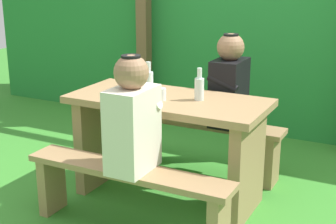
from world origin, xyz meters
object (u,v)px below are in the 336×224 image
at_px(picnic_table, 168,131).
at_px(bottle_right, 148,84).
at_px(drinking_glass, 161,94).
at_px(bench_near, 128,186).
at_px(bench_far, 199,134).
at_px(person_white_shirt, 133,118).
at_px(person_black_coat, 229,84).
at_px(bottle_left, 199,88).

xyz_separation_m(picnic_table, bottle_right, (-0.11, -0.08, 0.35)).
relative_size(picnic_table, drinking_glass, 16.64).
distance_m(picnic_table, bench_near, 0.59).
distance_m(bench_far, person_white_shirt, 1.20).
height_order(person_black_coat, drinking_glass, person_black_coat).
bearing_deg(drinking_glass, person_white_shirt, -82.95).
bearing_deg(person_black_coat, bottle_right, -119.66).
bearing_deg(bench_near, bottle_right, 103.16).
distance_m(person_black_coat, drinking_glass, 0.69).
relative_size(bench_near, bottle_right, 5.43).
xyz_separation_m(picnic_table, person_white_shirt, (0.04, -0.55, 0.26)).
bearing_deg(person_black_coat, bench_near, -102.57).
relative_size(bench_far, person_white_shirt, 1.95).
bearing_deg(person_white_shirt, bottle_left, 73.64).
height_order(bench_far, drinking_glass, drinking_glass).
height_order(drinking_glass, bottle_left, bottle_left).
height_order(bench_near, bench_far, same).
xyz_separation_m(person_black_coat, bottle_right, (-0.36, -0.63, 0.10)).
height_order(bottle_left, bottle_right, bottle_right).
xyz_separation_m(bottle_left, bottle_right, (-0.33, -0.12, 0.02)).
bearing_deg(picnic_table, bench_near, -90.00).
relative_size(bench_near, drinking_glass, 16.64).
relative_size(picnic_table, bottle_left, 6.23).
bearing_deg(bottle_left, bottle_right, -160.09).
height_order(person_white_shirt, drinking_glass, person_white_shirt).
bearing_deg(bench_far, person_black_coat, -0.77).
bearing_deg(bench_near, bottle_left, 69.91).
distance_m(bench_far, person_black_coat, 0.52).
bearing_deg(picnic_table, drinking_glass, -99.62).
distance_m(bench_near, bottle_left, 0.83).
bearing_deg(bench_near, person_black_coat, 77.43).
bearing_deg(bench_near, bench_far, 90.00).
height_order(drinking_glass, bottle_right, bottle_right).
xyz_separation_m(picnic_table, bench_far, (0.00, 0.56, -0.20)).
xyz_separation_m(bench_near, bottle_right, (-0.11, 0.48, 0.55)).
height_order(picnic_table, bench_near, picnic_table).
relative_size(person_white_shirt, drinking_glass, 8.55).
height_order(picnic_table, bench_far, picnic_table).
xyz_separation_m(bench_far, drinking_glass, (-0.01, -0.64, 0.49)).
distance_m(bench_near, person_black_coat, 1.23).
bearing_deg(drinking_glass, bench_far, 88.75).
xyz_separation_m(person_black_coat, drinking_glass, (-0.26, -0.64, 0.03)).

